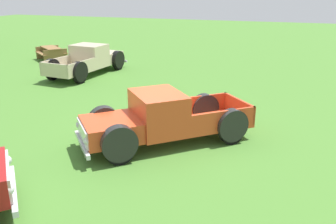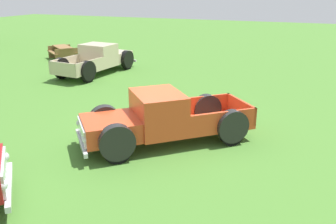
% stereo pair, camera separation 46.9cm
% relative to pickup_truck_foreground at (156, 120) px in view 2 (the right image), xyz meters
% --- Properties ---
extents(ground_plane, '(80.00, 80.00, 0.00)m').
position_rel_pickup_truck_foreground_xyz_m(ground_plane, '(0.66, 0.10, -0.71)').
color(ground_plane, '#477A2D').
extents(pickup_truck_foreground, '(4.51, 4.75, 1.48)m').
position_rel_pickup_truck_foreground_xyz_m(pickup_truck_foreground, '(0.00, 0.00, 0.00)').
color(pickup_truck_foreground, '#D14723').
rests_on(pickup_truck_foreground, ground_plane).
extents(pickup_truck_behind_left, '(5.00, 2.32, 1.48)m').
position_rel_pickup_truck_foreground_xyz_m(pickup_truck_behind_left, '(7.20, 6.37, -0.00)').
color(pickup_truck_behind_left, '#C6B793').
rests_on(pickup_truck_behind_left, ground_plane).
extents(picnic_table, '(2.26, 2.33, 0.78)m').
position_rel_pickup_truck_foreground_xyz_m(picnic_table, '(9.58, 10.51, -0.21)').
color(picnic_table, olive).
rests_on(picnic_table, ground_plane).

